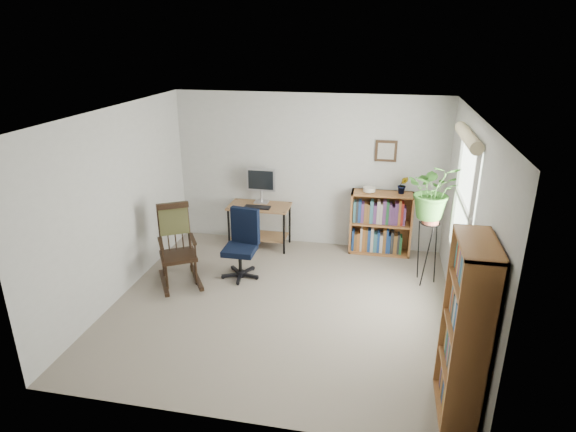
% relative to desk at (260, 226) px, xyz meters
% --- Properties ---
extents(floor, '(4.20, 4.00, 0.00)m').
position_rel_desk_xyz_m(floor, '(0.72, -1.70, -0.35)').
color(floor, gray).
rests_on(floor, ground).
extents(ceiling, '(4.20, 4.00, 0.00)m').
position_rel_desk_xyz_m(ceiling, '(0.72, -1.70, 2.05)').
color(ceiling, white).
rests_on(ceiling, ground).
extents(wall_back, '(4.20, 0.00, 2.40)m').
position_rel_desk_xyz_m(wall_back, '(0.72, 0.30, 0.85)').
color(wall_back, '#B5B5B0').
rests_on(wall_back, ground).
extents(wall_front, '(4.20, 0.00, 2.40)m').
position_rel_desk_xyz_m(wall_front, '(0.72, -3.70, 0.85)').
color(wall_front, '#B5B5B0').
rests_on(wall_front, ground).
extents(wall_left, '(0.00, 4.00, 2.40)m').
position_rel_desk_xyz_m(wall_left, '(-1.38, -1.70, 0.85)').
color(wall_left, '#B5B5B0').
rests_on(wall_left, ground).
extents(wall_right, '(0.00, 4.00, 2.40)m').
position_rel_desk_xyz_m(wall_right, '(2.82, -1.70, 0.85)').
color(wall_right, '#B5B5B0').
rests_on(wall_right, ground).
extents(window, '(0.12, 1.20, 1.50)m').
position_rel_desk_xyz_m(window, '(2.78, -1.40, 1.05)').
color(window, silver).
rests_on(window, wall_right).
extents(desk, '(0.96, 0.53, 0.69)m').
position_rel_desk_xyz_m(desk, '(0.00, 0.00, 0.00)').
color(desk, olive).
rests_on(desk, floor).
extents(monitor, '(0.46, 0.16, 0.56)m').
position_rel_desk_xyz_m(monitor, '(0.00, 0.14, 0.63)').
color(monitor, '#B4B3B8').
rests_on(monitor, desk).
extents(keyboard, '(0.40, 0.15, 0.02)m').
position_rel_desk_xyz_m(keyboard, '(0.00, -0.12, 0.36)').
color(keyboard, black).
rests_on(keyboard, desk).
extents(office_chair, '(0.62, 0.62, 0.98)m').
position_rel_desk_xyz_m(office_chair, '(-0.01, -1.08, 0.14)').
color(office_chair, black).
rests_on(office_chair, floor).
extents(rocking_chair, '(0.99, 1.12, 1.12)m').
position_rel_desk_xyz_m(rocking_chair, '(-0.77, -1.42, 0.21)').
color(rocking_chair, black).
rests_on(rocking_chair, floor).
extents(low_bookshelf, '(0.93, 0.31, 0.98)m').
position_rel_desk_xyz_m(low_bookshelf, '(1.89, 0.12, 0.15)').
color(low_bookshelf, '#995F32').
rests_on(low_bookshelf, floor).
extents(tall_bookshelf, '(0.31, 0.73, 1.67)m').
position_rel_desk_xyz_m(tall_bookshelf, '(2.64, -3.16, 0.49)').
color(tall_bookshelf, '#995F32').
rests_on(tall_bookshelf, floor).
extents(plant_stand, '(0.31, 0.31, 1.02)m').
position_rel_desk_xyz_m(plant_stand, '(2.52, -0.73, 0.17)').
color(plant_stand, black).
rests_on(plant_stand, floor).
extents(spider_plant, '(1.69, 1.88, 1.46)m').
position_rel_desk_xyz_m(spider_plant, '(2.52, -0.73, 1.33)').
color(spider_plant, '#336925').
rests_on(spider_plant, plant_stand).
extents(potted_plant_small, '(0.13, 0.24, 0.11)m').
position_rel_desk_xyz_m(potted_plant_small, '(2.17, 0.13, 0.69)').
color(potted_plant_small, '#336925').
rests_on(potted_plant_small, low_bookshelf).
extents(framed_picture, '(0.32, 0.04, 0.32)m').
position_rel_desk_xyz_m(framed_picture, '(1.89, 0.27, 1.24)').
color(framed_picture, black).
rests_on(framed_picture, wall_back).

